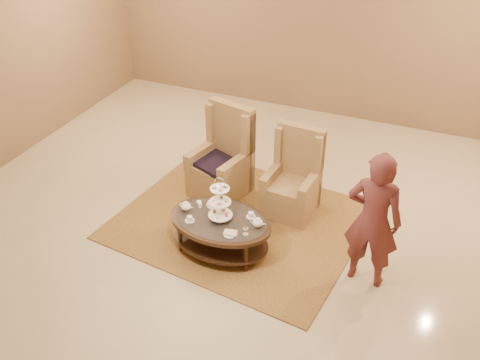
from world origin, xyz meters
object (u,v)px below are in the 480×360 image
at_px(armchair_left, 224,165).
at_px(armchair_right, 293,184).
at_px(tea_table, 221,225).
at_px(person, 373,220).

height_order(armchair_left, armchair_right, armchair_left).
bearing_deg(tea_table, person, 8.23).
distance_m(armchair_left, person, 2.45).
relative_size(armchair_left, armchair_right, 1.09).
bearing_deg(tea_table, armchair_left, 114.81).
distance_m(armchair_left, armchair_right, 1.02).
height_order(armchair_right, person, person).
distance_m(tea_table, armchair_left, 1.28).
relative_size(armchair_left, person, 0.77).
distance_m(tea_table, armchair_right, 1.26).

